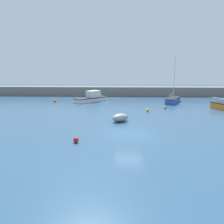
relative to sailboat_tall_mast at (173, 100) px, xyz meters
The scene contains 9 objects.
ground_plane 19.55m from the sailboat_tall_mast, 114.06° to the right, with size 120.00×120.00×0.20m, color #2D5170.
harbor_breakwater 12.29m from the sailboat_tall_mast, 130.45° to the left, with size 55.40×2.82×1.85m, color slate.
sailboat_tall_mast is the anchor object (origin of this frame).
cabin_cruiser_white 13.67m from the sailboat_tall_mast, behind, with size 5.63×5.79×1.86m.
dinghy_near_pier 16.05m from the sailboat_tall_mast, 123.03° to the right, with size 2.30×2.20×0.85m.
mooring_buoy_red 23.75m from the sailboat_tall_mast, 120.78° to the right, with size 0.42×0.42×0.42m, color red.
mooring_buoy_orange 19.86m from the sailboat_tall_mast, behind, with size 0.48×0.48×0.48m, color orange.
mooring_buoy_pink 6.24m from the sailboat_tall_mast, 113.05° to the right, with size 0.38×0.38×0.38m, color #EA668C.
mooring_buoy_yellow 9.42m from the sailboat_tall_mast, 123.12° to the right, with size 0.44×0.44×0.44m, color yellow.
Camera 1 is at (-0.75, -18.52, 5.64)m, focal length 35.00 mm.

